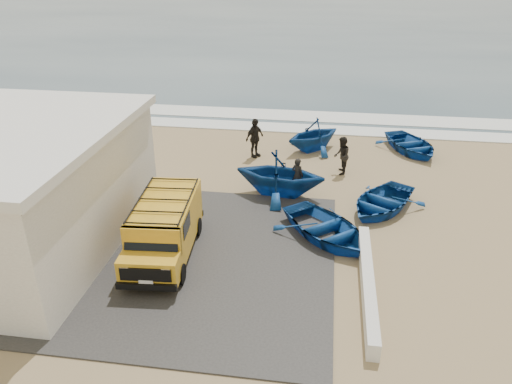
{
  "coord_description": "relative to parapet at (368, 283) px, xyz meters",
  "views": [
    {
      "loc": [
        3.44,
        -15.82,
        9.48
      ],
      "look_at": [
        0.97,
        0.92,
        1.2
      ],
      "focal_mm": 35.0,
      "sensor_mm": 36.0,
      "label": 1
    }
  ],
  "objects": [
    {
      "name": "surf_line",
      "position": [
        -5.0,
        15.0,
        -0.25
      ],
      "size": [
        180.0,
        1.6,
        0.06
      ],
      "primitive_type": "cube",
      "color": "white",
      "rests_on": "ground"
    },
    {
      "name": "parapet",
      "position": [
        0.0,
        0.0,
        0.0
      ],
      "size": [
        0.35,
        6.0,
        0.55
      ],
      "primitive_type": "cube",
      "color": "silver",
      "rests_on": "ground"
    },
    {
      "name": "surf_wash",
      "position": [
        -5.0,
        17.5,
        -0.26
      ],
      "size": [
        180.0,
        2.2,
        0.04
      ],
      "primitive_type": "cube",
      "color": "white",
      "rests_on": "ground"
    },
    {
      "name": "boat_far_left",
      "position": [
        -2.2,
        11.75,
        0.57
      ],
      "size": [
        4.25,
        4.24,
        1.7
      ],
      "primitive_type": "imported",
      "rotation": [
        0.0,
        0.0,
        -0.81
      ],
      "color": "#124590",
      "rests_on": "ground"
    },
    {
      "name": "boat_far_right",
      "position": [
        2.83,
        12.22,
        0.12
      ],
      "size": [
        4.03,
        4.6,
        0.79
      ],
      "primitive_type": "imported",
      "rotation": [
        0.0,
        0.0,
        0.41
      ],
      "color": "#124590",
      "rests_on": "ground"
    },
    {
      "name": "ground",
      "position": [
        -5.0,
        3.0,
        -0.28
      ],
      "size": [
        160.0,
        160.0,
        0.0
      ],
      "primitive_type": "plane",
      "color": "#9E855C"
    },
    {
      "name": "fisherman_middle",
      "position": [
        -0.77,
        8.89,
        0.62
      ],
      "size": [
        0.69,
        0.88,
        1.78
      ],
      "primitive_type": "imported",
      "rotation": [
        0.0,
        0.0,
        -1.58
      ],
      "color": "black",
      "rests_on": "ground"
    },
    {
      "name": "ocean",
      "position": [
        -5.0,
        59.0,
        -0.27
      ],
      "size": [
        180.0,
        88.0,
        0.01
      ],
      "primitive_type": "cube",
      "color": "#385166",
      "rests_on": "ground"
    },
    {
      "name": "fisherman_back",
      "position": [
        -5.05,
        10.39,
        0.72
      ],
      "size": [
        1.07,
        1.23,
        1.98
      ],
      "primitive_type": "imported",
      "rotation": [
        0.0,
        0.0,
        0.95
      ],
      "color": "black",
      "rests_on": "ground"
    },
    {
      "name": "boat_near_right",
      "position": [
        0.82,
        5.44,
        0.12
      ],
      "size": [
        4.3,
        4.65,
        0.79
      ],
      "primitive_type": "imported",
      "rotation": [
        0.0,
        0.0,
        -0.55
      ],
      "color": "#124590",
      "rests_on": "ground"
    },
    {
      "name": "van",
      "position": [
        -6.73,
        1.1,
        0.81
      ],
      "size": [
        2.19,
        4.81,
        2.01
      ],
      "rotation": [
        0.0,
        0.0,
        0.08
      ],
      "color": "gold",
      "rests_on": "ground"
    },
    {
      "name": "slab",
      "position": [
        -7.0,
        1.0,
        -0.25
      ],
      "size": [
        12.0,
        10.0,
        0.05
      ],
      "primitive_type": "cube",
      "color": "#393634",
      "rests_on": "ground"
    },
    {
      "name": "boat_mid_left",
      "position": [
        -3.35,
        6.23,
        0.72
      ],
      "size": [
        4.2,
        3.76,
        1.99
      ],
      "primitive_type": "imported",
      "rotation": [
        0.0,
        0.0,
        1.43
      ],
      "color": "#124590",
      "rests_on": "ground"
    },
    {
      "name": "fisherman_front",
      "position": [
        -2.63,
        6.55,
        0.52
      ],
      "size": [
        0.69,
        0.62,
        1.59
      ],
      "primitive_type": "imported",
      "rotation": [
        0.0,
        0.0,
        2.61
      ],
      "color": "black",
      "rests_on": "ground"
    },
    {
      "name": "boat_near_left",
      "position": [
        -1.32,
        2.91,
        0.14
      ],
      "size": [
        4.8,
        4.94,
        0.83
      ],
      "primitive_type": "imported",
      "rotation": [
        0.0,
        0.0,
        0.7
      ],
      "color": "#124590",
      "rests_on": "ground"
    }
  ]
}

